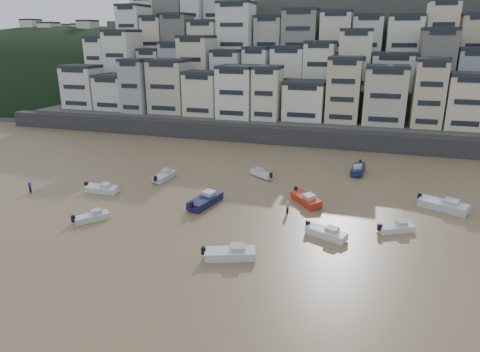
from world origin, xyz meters
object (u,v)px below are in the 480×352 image
(boat_g, at_px, (443,204))
(person_pink, at_px, (287,207))
(boat_h, at_px, (262,173))
(person_blue, at_px, (30,187))
(boat_d, at_px, (396,227))
(boat_i, at_px, (358,169))
(boat_e, at_px, (306,198))
(boat_j, at_px, (91,216))
(boat_f, at_px, (164,175))
(boat_b, at_px, (326,232))
(boat_k, at_px, (102,188))
(boat_c, at_px, (205,199))
(boat_a, at_px, (230,252))

(boat_g, distance_m, person_pink, 20.51)
(boat_h, relative_size, person_blue, 2.73)
(boat_d, relative_size, boat_g, 0.70)
(boat_i, distance_m, person_blue, 51.01)
(person_pink, bearing_deg, boat_e, 66.23)
(boat_j, bearing_deg, person_blue, 105.52)
(boat_f, xyz_separation_m, boat_i, (29.26, 12.48, 0.09))
(person_blue, bearing_deg, boat_g, 10.53)
(person_blue, bearing_deg, boat_b, -2.68)
(boat_b, height_order, boat_k, boat_k)
(person_blue, bearing_deg, boat_c, 6.36)
(boat_g, distance_m, boat_i, 17.24)
(boat_f, bearing_deg, boat_a, -136.33)
(boat_c, xyz_separation_m, boat_d, (24.29, -1.09, -0.30))
(boat_g, bearing_deg, boat_d, -100.04)
(boat_k, bearing_deg, boat_d, -3.16)
(boat_g, bearing_deg, boat_h, -168.88)
(boat_c, relative_size, boat_h, 1.43)
(boat_k, relative_size, person_blue, 3.06)
(boat_g, bearing_deg, person_pink, -135.03)
(boat_d, distance_m, boat_j, 36.71)
(boat_j, height_order, person_blue, person_blue)
(boat_j, xyz_separation_m, person_pink, (22.69, 9.41, 0.24))
(boat_b, bearing_deg, boat_a, -114.49)
(boat_b, relative_size, boat_j, 1.13)
(person_blue, bearing_deg, boat_j, -21.97)
(boat_c, distance_m, boat_h, 14.65)
(boat_f, bearing_deg, boat_j, 178.40)
(boat_a, xyz_separation_m, person_blue, (-34.06, 9.94, 0.09))
(boat_f, bearing_deg, boat_k, 146.24)
(boat_e, relative_size, boat_j, 1.31)
(boat_e, height_order, boat_g, boat_g)
(boat_b, distance_m, boat_e, 10.23)
(boat_b, height_order, boat_e, boat_e)
(boat_h, distance_m, boat_j, 27.80)
(boat_b, relative_size, person_blue, 2.99)
(boat_a, xyz_separation_m, boat_e, (5.07, 17.44, 0.05))
(boat_h, bearing_deg, person_pink, 152.07)
(person_blue, bearing_deg, boat_i, 27.43)
(boat_b, xyz_separation_m, boat_h, (-12.46, 18.97, -0.06))
(boat_f, bearing_deg, person_blue, 127.49)
(boat_c, height_order, person_pink, boat_c)
(boat_a, height_order, boat_j, boat_a)
(boat_d, bearing_deg, boat_f, 135.28)
(boat_g, height_order, boat_k, boat_g)
(boat_k, bearing_deg, boat_i, 28.68)
(boat_i, xyz_separation_m, person_blue, (-45.28, -23.50, 0.03))
(boat_e, relative_size, person_pink, 3.47)
(boat_b, bearing_deg, boat_j, -148.48)
(boat_a, distance_m, person_pink, 13.84)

